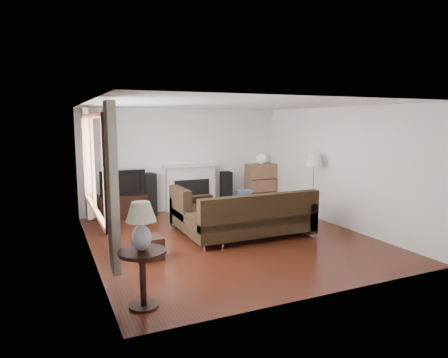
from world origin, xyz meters
name	(u,v)px	position (x,y,z in m)	size (l,w,h in m)	color
room	(231,173)	(0.00, 0.00, 1.25)	(5.10, 5.60, 2.54)	#481C10
window	(93,164)	(-2.45, -0.20, 1.55)	(0.12, 2.74, 1.54)	brown
curtain_near	(112,188)	(-2.40, -1.72, 1.40)	(0.10, 0.35, 2.10)	beige
curtain_far	(87,164)	(-2.40, 1.32, 1.40)	(0.10, 0.35, 2.10)	beige
fireplace	(191,187)	(0.15, 2.64, 0.57)	(1.40, 0.26, 1.15)	white
tv_stand	(123,206)	(-1.56, 2.48, 0.27)	(1.08, 0.49, 0.54)	black
television	(122,182)	(-1.56, 2.48, 0.83)	(1.00, 0.13, 0.58)	black
speaker_left	(149,194)	(-0.94, 2.53, 0.50)	(0.28, 0.33, 0.99)	black
speaker_right	(226,190)	(1.07, 2.55, 0.46)	(0.26, 0.31, 0.93)	black
bookshelf	(261,184)	(2.08, 2.53, 0.54)	(0.79, 0.38, 1.09)	brown
globe_lamp	(261,159)	(2.08, 2.53, 1.22)	(0.26, 0.26, 0.26)	white
sectional_sofa	(252,216)	(0.37, -0.14, 0.42)	(2.61, 1.91, 0.84)	black
coffee_table	(223,212)	(0.39, 1.21, 0.21)	(1.08, 0.59, 0.42)	#976748
footstool	(148,248)	(-1.69, -0.47, 0.18)	(0.43, 0.43, 0.36)	black
floor_lamp	(313,187)	(2.22, 0.45, 0.76)	(0.39, 0.39, 1.52)	#AA723B
side_table	(143,279)	(-2.15, -2.13, 0.35)	(0.56, 0.56, 0.71)	black
table_lamp	(141,227)	(-2.15, -2.13, 0.99)	(0.35, 0.35, 0.57)	silver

